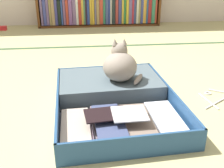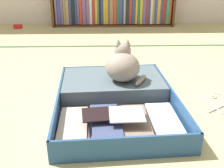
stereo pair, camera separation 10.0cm
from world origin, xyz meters
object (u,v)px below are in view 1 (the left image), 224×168
object	(u,v)px
black_cat	(120,65)
clothes_hanger	(218,97)
open_suitcase	(113,97)
small_red_pouch	(2,28)

from	to	relation	value
black_cat	clothes_hanger	distance (m)	0.65
black_cat	clothes_hanger	xyz separation A→B (m)	(0.61, -0.10, -0.20)
open_suitcase	small_red_pouch	bearing A→B (deg)	119.30
open_suitcase	black_cat	size ratio (longest dim) A/B	3.41
clothes_hanger	small_red_pouch	size ratio (longest dim) A/B	3.26
open_suitcase	small_red_pouch	world-z (taller)	open_suitcase
black_cat	small_red_pouch	size ratio (longest dim) A/B	2.64
clothes_hanger	small_red_pouch	world-z (taller)	small_red_pouch
black_cat	small_red_pouch	world-z (taller)	black_cat
black_cat	small_red_pouch	distance (m)	2.37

